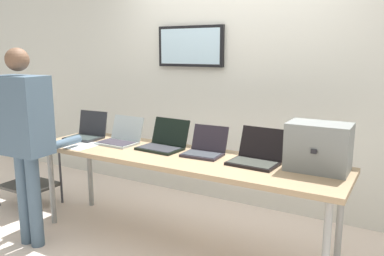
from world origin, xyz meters
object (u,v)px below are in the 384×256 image
(laptop_station_2, at_px, (164,142))
(person, at_px, (24,130))
(laptop_station_0, at_px, (87,132))
(laptop_station_1, at_px, (121,137))
(workbench, at_px, (178,161))
(laptop_station_4, at_px, (257,155))
(laptop_station_3, at_px, (205,148))
(equipment_box, at_px, (319,147))
(storage_cart, at_px, (28,168))

(laptop_station_2, distance_m, person, 1.15)
(laptop_station_0, distance_m, laptop_station_1, 0.43)
(workbench, height_order, laptop_station_4, laptop_station_4)
(laptop_station_2, xyz_separation_m, laptop_station_3, (0.41, 0.00, -0.00))
(workbench, height_order, laptop_station_0, laptop_station_0)
(laptop_station_0, relative_size, laptop_station_2, 0.88)
(workbench, distance_m, equipment_box, 1.12)
(workbench, bearing_deg, laptop_station_3, 30.12)
(laptop_station_0, bearing_deg, laptop_station_4, 0.45)
(laptop_station_3, bearing_deg, storage_cart, -175.12)
(laptop_station_0, height_order, storage_cart, laptop_station_0)
(laptop_station_1, relative_size, storage_cart, 0.58)
(workbench, relative_size, equipment_box, 6.32)
(person, bearing_deg, laptop_station_2, 40.10)
(person, distance_m, storage_cart, 1.12)
(workbench, bearing_deg, laptop_station_4, 8.52)
(workbench, bearing_deg, laptop_station_1, 172.98)
(equipment_box, relative_size, storage_cart, 0.69)
(person, bearing_deg, laptop_station_0, 91.07)
(workbench, relative_size, storage_cart, 4.38)
(equipment_box, bearing_deg, laptop_station_1, -178.13)
(laptop_station_2, bearing_deg, storage_cart, -173.95)
(laptop_station_0, relative_size, storage_cart, 0.56)
(laptop_station_0, bearing_deg, laptop_station_2, 1.90)
(laptop_station_2, bearing_deg, person, -139.90)
(person, bearing_deg, workbench, 29.83)
(equipment_box, bearing_deg, laptop_station_4, -174.46)
(equipment_box, xyz_separation_m, laptop_station_3, (-0.90, -0.03, -0.12))
(laptop_station_3, xyz_separation_m, laptop_station_4, (0.45, -0.02, 0.01))
(laptop_station_0, bearing_deg, workbench, -4.36)
(laptop_station_1, bearing_deg, laptop_station_2, 3.78)
(laptop_station_0, xyz_separation_m, laptop_station_1, (0.43, -0.00, -0.00))
(laptop_station_3, bearing_deg, person, -150.13)
(workbench, distance_m, laptop_station_3, 0.25)
(laptop_station_3, bearing_deg, workbench, -149.88)
(laptop_station_3, height_order, person, person)
(equipment_box, xyz_separation_m, laptop_station_0, (-2.19, -0.06, -0.11))
(storage_cart, bearing_deg, laptop_station_1, 6.93)
(laptop_station_2, distance_m, laptop_station_3, 0.41)
(equipment_box, xyz_separation_m, laptop_station_4, (-0.44, -0.04, -0.11))
(laptop_station_0, height_order, laptop_station_3, laptop_station_0)
(laptop_station_3, relative_size, person, 0.20)
(laptop_station_0, height_order, laptop_station_4, laptop_station_0)
(laptop_station_3, bearing_deg, laptop_station_4, -2.15)
(workbench, xyz_separation_m, laptop_station_4, (0.65, 0.10, 0.11))
(equipment_box, distance_m, laptop_station_4, 0.46)
(laptop_station_0, distance_m, laptop_station_2, 0.88)
(equipment_box, bearing_deg, workbench, -172.69)
(laptop_station_0, height_order, person, person)
(laptop_station_2, bearing_deg, laptop_station_0, -178.10)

